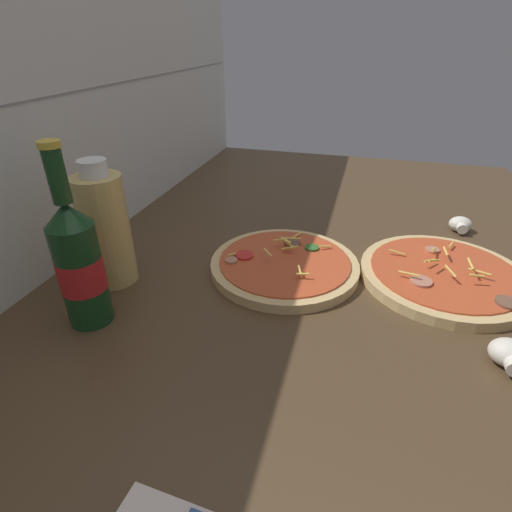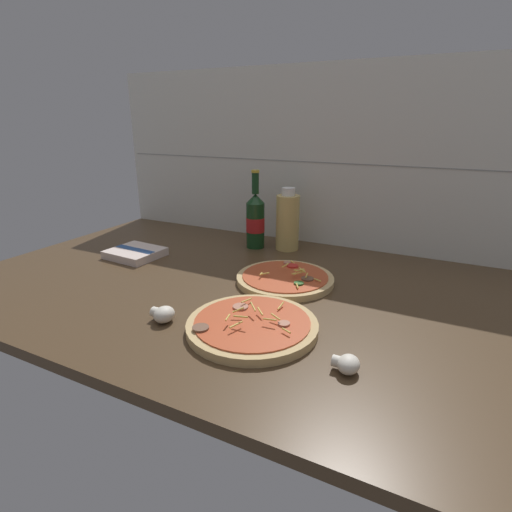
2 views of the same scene
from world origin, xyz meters
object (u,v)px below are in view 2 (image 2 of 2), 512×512
(beer_bottle, at_px, (255,220))
(pizza_near, at_px, (252,325))
(mushroom_right, at_px, (347,364))
(pizza_far, at_px, (285,279))
(oil_bottle, at_px, (288,221))
(dish_towel, at_px, (135,253))
(mushroom_left, at_px, (163,314))

(beer_bottle, bearing_deg, pizza_near, -63.77)
(beer_bottle, bearing_deg, mushroom_right, -50.57)
(pizza_far, xyz_separation_m, oil_bottle, (-0.11, 0.27, 0.08))
(beer_bottle, distance_m, mushroom_right, 0.72)
(oil_bottle, relative_size, mushroom_right, 4.32)
(beer_bottle, bearing_deg, oil_bottle, 15.93)
(oil_bottle, relative_size, dish_towel, 1.26)
(oil_bottle, relative_size, mushroom_left, 3.94)
(pizza_far, height_order, oil_bottle, oil_bottle)
(mushroom_left, height_order, mushroom_right, mushroom_left)
(beer_bottle, distance_m, mushroom_left, 0.56)
(pizza_near, bearing_deg, mushroom_left, -163.69)
(pizza_far, bearing_deg, mushroom_left, -114.92)
(beer_bottle, relative_size, mushroom_left, 4.97)
(pizza_near, distance_m, dish_towel, 0.59)
(mushroom_left, xyz_separation_m, dish_towel, (-0.35, 0.29, -0.01))
(oil_bottle, distance_m, mushroom_left, 0.59)
(pizza_far, distance_m, oil_bottle, 0.30)
(dish_towel, bearing_deg, beer_bottle, 41.91)
(pizza_far, bearing_deg, oil_bottle, 111.69)
(mushroom_right, xyz_separation_m, dish_towel, (-0.75, 0.30, -0.00))
(oil_bottle, bearing_deg, beer_bottle, -164.07)
(dish_towel, bearing_deg, oil_bottle, 36.40)
(beer_bottle, relative_size, oil_bottle, 1.26)
(pizza_far, bearing_deg, mushroom_right, -52.04)
(beer_bottle, bearing_deg, mushroom_left, -83.61)
(pizza_near, height_order, pizza_far, pizza_near)
(pizza_near, distance_m, oil_bottle, 0.56)
(pizza_near, xyz_separation_m, dish_towel, (-0.54, 0.24, 0.00))
(mushroom_right, bearing_deg, beer_bottle, 129.43)
(oil_bottle, bearing_deg, pizza_near, -74.81)
(pizza_far, xyz_separation_m, beer_bottle, (-0.21, 0.24, 0.08))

